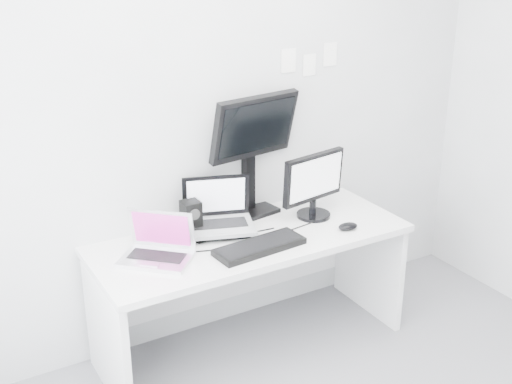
# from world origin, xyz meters

# --- Properties ---
(back_wall) EXTENTS (3.60, 0.00, 3.60)m
(back_wall) POSITION_xyz_m (0.00, 1.60, 1.35)
(back_wall) COLOR silver
(back_wall) RESTS_ON ground
(desk) EXTENTS (1.80, 0.70, 0.73)m
(desk) POSITION_xyz_m (0.00, 1.25, 0.36)
(desk) COLOR silver
(desk) RESTS_ON ground
(macbook) EXTENTS (0.44, 0.44, 0.27)m
(macbook) POSITION_xyz_m (-0.58, 1.23, 0.86)
(macbook) COLOR silver
(macbook) RESTS_ON desk
(speaker) EXTENTS (0.13, 0.13, 0.20)m
(speaker) POSITION_xyz_m (-0.28, 1.44, 0.83)
(speaker) COLOR black
(speaker) RESTS_ON desk
(dell_laptop) EXTENTS (0.46, 0.41, 0.32)m
(dell_laptop) POSITION_xyz_m (-0.14, 1.37, 0.89)
(dell_laptop) COLOR #A1A3A8
(dell_laptop) RESTS_ON desk
(rear_monitor) EXTENTS (0.58, 0.28, 0.76)m
(rear_monitor) POSITION_xyz_m (0.16, 1.53, 1.11)
(rear_monitor) COLOR black
(rear_monitor) RESTS_ON desk
(samsung_monitor) EXTENTS (0.47, 0.28, 0.41)m
(samsung_monitor) POSITION_xyz_m (0.46, 1.30, 0.93)
(samsung_monitor) COLOR black
(samsung_monitor) RESTS_ON desk
(keyboard) EXTENTS (0.52, 0.22, 0.03)m
(keyboard) POSITION_xyz_m (-0.04, 1.08, 0.75)
(keyboard) COLOR black
(keyboard) RESTS_ON desk
(mouse) EXTENTS (0.13, 0.09, 0.04)m
(mouse) POSITION_xyz_m (0.53, 1.05, 0.75)
(mouse) COLOR black
(mouse) RESTS_ON desk
(wall_note_0) EXTENTS (0.10, 0.00, 0.14)m
(wall_note_0) POSITION_xyz_m (0.45, 1.59, 1.62)
(wall_note_0) COLOR white
(wall_note_0) RESTS_ON back_wall
(wall_note_1) EXTENTS (0.09, 0.00, 0.13)m
(wall_note_1) POSITION_xyz_m (0.60, 1.59, 1.58)
(wall_note_1) COLOR white
(wall_note_1) RESTS_ON back_wall
(wall_note_2) EXTENTS (0.10, 0.00, 0.14)m
(wall_note_2) POSITION_xyz_m (0.75, 1.59, 1.63)
(wall_note_2) COLOR white
(wall_note_2) RESTS_ON back_wall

